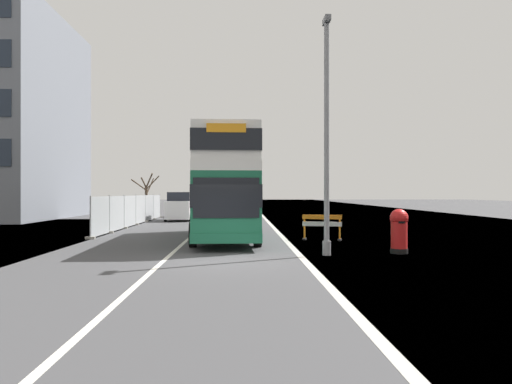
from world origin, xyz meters
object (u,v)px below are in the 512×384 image
Objects in this scene: lamppost_foreground at (327,143)px; car_receding_far at (235,203)px; red_pillar_postbox at (399,229)px; double_decker_bus at (224,184)px; car_receding_mid at (194,205)px; car_oncoming_near at (180,207)px; roadworks_barrier at (322,224)px.

car_receding_far is at bearing 95.72° from lamppost_foreground.
car_receding_far is (-6.20, 34.61, 0.18)m from red_pillar_postbox.
double_decker_bus is at bearing -90.45° from car_receding_far.
double_decker_bus is 28.92m from car_receding_far.
car_receding_mid is (-7.24, 28.67, -2.86)m from lamppost_foreground.
red_pillar_postbox is 23.95m from car_oncoming_near.
roadworks_barrier is at bearing -70.98° from car_receding_mid.
car_receding_mid reaches higher than roadworks_barrier.
car_receding_mid is (-3.49, 22.46, -1.53)m from double_decker_bus.
car_oncoming_near is at bearing 117.03° from roadworks_barrier.
car_oncoming_near reaches higher than red_pillar_postbox.
car_receding_mid is (-7.97, 23.11, 0.29)m from roadworks_barrier.
lamppost_foreground is 2.03× the size of car_receding_mid.
car_receding_far is at bearing 89.55° from double_decker_bus.
car_receding_far is (0.23, 28.88, -1.52)m from double_decker_bus.
double_decker_bus is 2.48× the size of car_receding_far.
car_receding_mid is at bearing -120.11° from car_receding_far.
double_decker_bus is 2.78× the size of car_receding_mid.
roadworks_barrier is at bearing -62.97° from car_oncoming_near.
roadworks_barrier is 29.83m from car_receding_far.
car_receding_far is (4.17, 13.03, 0.01)m from car_oncoming_near.
car_receding_far is at bearing 72.25° from car_oncoming_near.
double_decker_bus is 1.37× the size of lamppost_foreground.
roadworks_barrier is (0.73, 5.56, -3.16)m from lamppost_foreground.
car_receding_far is (-4.24, 29.53, 0.31)m from roadworks_barrier.
car_oncoming_near is (-3.94, 15.85, -1.52)m from double_decker_bus.
double_decker_bus is 6.27× the size of roadworks_barrier.
red_pillar_postbox is at bearing 9.90° from lamppost_foreground.
roadworks_barrier is 0.44× the size of car_receding_mid.
red_pillar_postbox is at bearing -70.61° from car_receding_mid.
double_decker_bus is at bearing -76.02° from car_oncoming_near.
car_oncoming_near is at bearing -93.89° from car_receding_mid.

